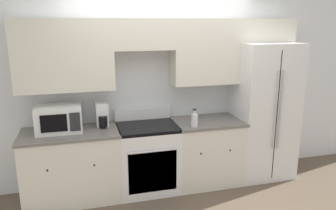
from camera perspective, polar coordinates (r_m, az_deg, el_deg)
name	(u,v)px	position (r m, az deg, el deg)	size (l,w,h in m)	color
ground_plane	(174,197)	(4.33, 1.13, -15.67)	(12.00, 12.00, 0.00)	brown
wall_back	(164,72)	(4.37, -0.74, 5.69)	(8.00, 0.39, 2.60)	silver
lower_cabinets_left	(72,166)	(4.27, -16.35, -10.08)	(1.17, 0.64, 0.88)	silver
lower_cabinets_right	(206,151)	(4.57, 6.71, -7.97)	(0.92, 0.64, 0.88)	silver
oven_range	(148,157)	(4.34, -3.57, -9.04)	(0.76, 0.65, 1.04)	white
refrigerator	(261,110)	(4.84, 15.92, -0.84)	(0.81, 0.80, 1.89)	white
microwave	(59,119)	(4.13, -18.45, -2.27)	(0.53, 0.38, 0.32)	white
bottle	(194,120)	(4.13, 4.63, -2.54)	(0.09, 0.09, 0.23)	silver
paper_towel_holder	(102,115)	(4.20, -11.38, -1.73)	(0.15, 0.26, 0.31)	white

